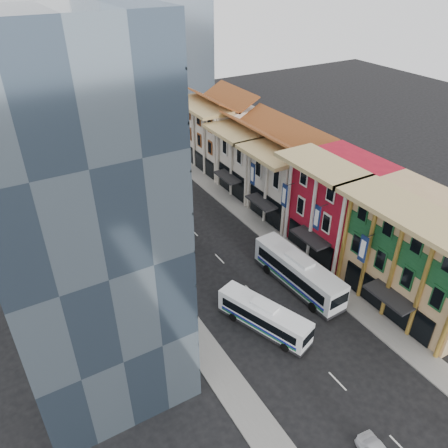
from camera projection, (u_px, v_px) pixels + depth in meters
ground at (345, 390)px, 37.86m from camera, size 200.00×200.00×0.00m
sidewalk_right at (275, 239)px, 57.54m from camera, size 3.00×90.00×0.15m
sidewalk_left at (156, 280)px, 50.27m from camera, size 3.00×90.00×0.15m
shophouse_tan at (422, 256)px, 44.32m from camera, size 8.00×14.00×12.00m
shophouse_red at (339, 206)px, 53.09m from camera, size 8.00×10.00×12.00m
shophouse_cream_near at (291, 183)px, 60.57m from camera, size 8.00×9.00×10.00m
shophouse_cream_mid at (255, 160)px, 67.15m from camera, size 8.00×9.00×10.00m
shophouse_cream_far at (221, 136)px, 74.56m from camera, size 8.00×12.00×11.00m
office_tower at (60, 194)px, 36.51m from camera, size 12.00×26.00×30.00m
office_block_far at (40, 175)px, 58.01m from camera, size 10.00×18.00×14.00m
bus_left_near at (264, 316)px, 43.20m from camera, size 5.64×10.26×3.23m
bus_left_far at (174, 220)px, 58.63m from camera, size 6.05×10.47×3.30m
bus_right at (298, 272)px, 48.53m from camera, size 3.58×12.51×3.97m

